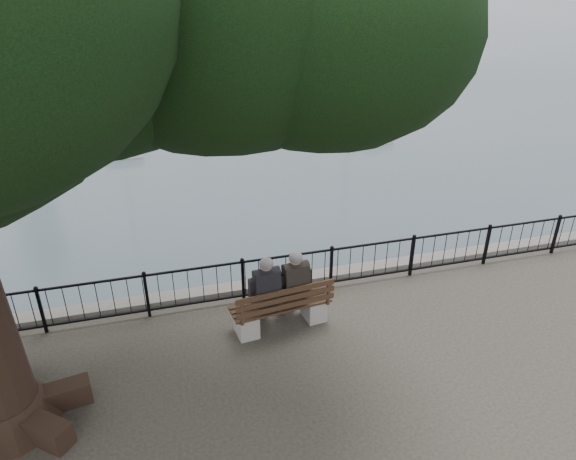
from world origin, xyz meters
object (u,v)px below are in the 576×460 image
object	(u,v)px
person_left	(264,295)
person_right	(292,289)
bench	(282,311)
lion_monument	(181,31)

from	to	relation	value
person_left	person_right	distance (m)	0.60
bench	person_right	distance (m)	0.50
person_right	person_left	bearing A→B (deg)	-173.51
person_left	lion_monument	distance (m)	48.53
bench	person_right	size ratio (longest dim) A/B	1.23
bench	person_right	world-z (taller)	person_right
person_left	person_right	size ratio (longest dim) A/B	1.00
person_left	lion_monument	bearing A→B (deg)	86.73
person_right	bench	bearing A→B (deg)	-150.83
bench	person_right	xyz separation A→B (m)	(0.26, 0.15, 0.40)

